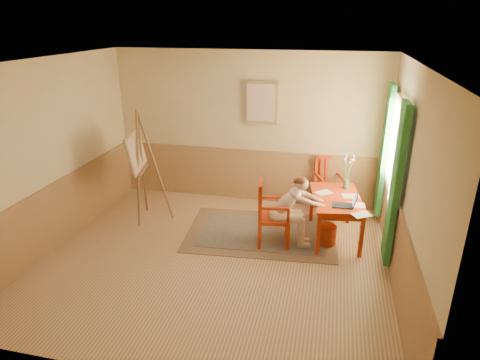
% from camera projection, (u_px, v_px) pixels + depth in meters
% --- Properties ---
extents(room, '(5.04, 4.54, 2.84)m').
position_uv_depth(room, '(213.00, 169.00, 5.61)').
color(room, tan).
rests_on(room, ground).
extents(wainscot, '(5.00, 4.50, 1.00)m').
position_uv_depth(wainscot, '(228.00, 205.00, 6.66)').
color(wainscot, tan).
rests_on(wainscot, room).
extents(window, '(0.12, 2.01, 2.20)m').
position_uv_depth(window, '(391.00, 160.00, 6.12)').
color(window, white).
rests_on(window, room).
extents(wall_portrait, '(0.60, 0.05, 0.76)m').
position_uv_depth(wall_portrait, '(261.00, 103.00, 7.37)').
color(wall_portrait, '#A17E58').
rests_on(wall_portrait, room).
extents(rug, '(2.53, 1.80, 0.02)m').
position_uv_depth(rug, '(261.00, 233.00, 6.82)').
color(rug, '#8C7251').
rests_on(rug, room).
extents(table, '(0.89, 1.29, 0.72)m').
position_uv_depth(table, '(336.00, 202.00, 6.45)').
color(table, '#B12C09').
rests_on(table, room).
extents(chair_left, '(0.55, 0.53, 1.04)m').
position_uv_depth(chair_left, '(271.00, 213.00, 6.33)').
color(chair_left, '#B12C09').
rests_on(chair_left, room).
extents(chair_back, '(0.58, 0.59, 1.00)m').
position_uv_depth(chair_back, '(328.00, 184.00, 7.48)').
color(chair_back, '#B12C09').
rests_on(chair_back, room).
extents(figure, '(0.87, 0.43, 1.14)m').
position_uv_depth(figure, '(291.00, 208.00, 6.25)').
color(figure, beige).
rests_on(figure, room).
extents(laptop, '(0.35, 0.22, 0.21)m').
position_uv_depth(laptop, '(346.00, 204.00, 6.08)').
color(laptop, '#1E2338').
rests_on(laptop, table).
extents(papers, '(0.86, 0.99, 0.00)m').
position_uv_depth(papers, '(348.00, 202.00, 6.24)').
color(papers, white).
rests_on(papers, table).
extents(vase, '(0.20, 0.28, 0.57)m').
position_uv_depth(vase, '(347.00, 173.00, 6.66)').
color(vase, '#3F724C').
rests_on(vase, table).
extents(wastebasket, '(0.33, 0.33, 0.32)m').
position_uv_depth(wastebasket, '(327.00, 235.00, 6.44)').
color(wastebasket, '#C03D14').
rests_on(wastebasket, room).
extents(easel, '(0.72, 0.87, 1.95)m').
position_uv_depth(easel, '(138.00, 156.00, 6.93)').
color(easel, brown).
rests_on(easel, room).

